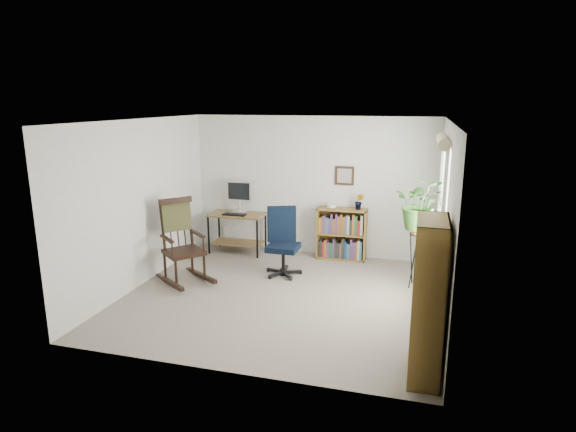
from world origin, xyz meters
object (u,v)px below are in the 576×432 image
(low_bookshelf, at_px, (341,234))
(tall_bookshelf, at_px, (428,300))
(office_chair, at_px, (283,242))
(rocking_chair, at_px, (183,241))
(desk, at_px, (237,233))

(low_bookshelf, xyz_separation_m, tall_bookshelf, (1.37, -3.33, 0.35))
(office_chair, distance_m, rocking_chair, 1.50)
(desk, distance_m, tall_bookshelf, 4.56)
(office_chair, height_order, rocking_chair, rocking_chair)
(desk, height_order, low_bookshelf, low_bookshelf)
(desk, height_order, rocking_chair, rocking_chair)
(office_chair, height_order, low_bookshelf, office_chair)
(rocking_chair, bearing_deg, desk, 32.06)
(office_chair, relative_size, low_bookshelf, 1.21)
(desk, xyz_separation_m, tall_bookshelf, (3.21, -3.21, 0.44))
(low_bookshelf, bearing_deg, office_chair, -125.97)
(low_bookshelf, height_order, tall_bookshelf, tall_bookshelf)
(office_chair, bearing_deg, rocking_chair, -176.11)
(low_bookshelf, distance_m, tall_bookshelf, 3.62)
(desk, bearing_deg, rocking_chair, -98.68)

